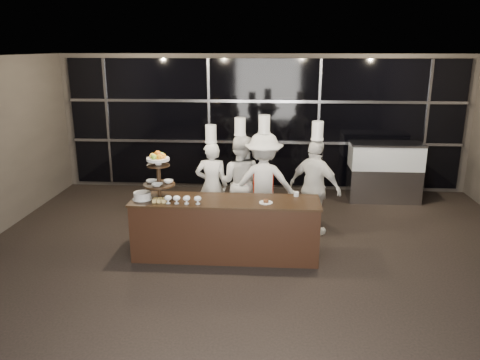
# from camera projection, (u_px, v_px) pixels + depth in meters

# --- Properties ---
(room) EXTENTS (10.00, 10.00, 10.00)m
(room) POSITION_uv_depth(u_px,v_px,m) (255.00, 190.00, 5.57)
(room) COLOR black
(room) RESTS_ON ground
(window_wall) EXTENTS (8.60, 0.10, 2.80)m
(window_wall) POSITION_uv_depth(u_px,v_px,m) (263.00, 124.00, 10.30)
(window_wall) COLOR black
(window_wall) RESTS_ON ground
(buffet_counter) EXTENTS (2.84, 0.74, 0.92)m
(buffet_counter) POSITION_uv_depth(u_px,v_px,m) (226.00, 228.00, 7.15)
(buffet_counter) COLOR black
(buffet_counter) RESTS_ON ground
(display_stand) EXTENTS (0.48, 0.48, 0.74)m
(display_stand) POSITION_uv_depth(u_px,v_px,m) (159.00, 172.00, 6.98)
(display_stand) COLOR black
(display_stand) RESTS_ON buffet_counter
(compotes) EXTENTS (0.55, 0.11, 0.12)m
(compotes) POSITION_uv_depth(u_px,v_px,m) (182.00, 198.00, 6.84)
(compotes) COLOR silver
(compotes) RESTS_ON buffet_counter
(layer_cake) EXTENTS (0.30, 0.30, 0.11)m
(layer_cake) POSITION_uv_depth(u_px,v_px,m) (142.00, 196.00, 7.05)
(layer_cake) COLOR white
(layer_cake) RESTS_ON buffet_counter
(pastry_squares) EXTENTS (0.20, 0.13, 0.05)m
(pastry_squares) POSITION_uv_depth(u_px,v_px,m) (160.00, 200.00, 6.93)
(pastry_squares) COLOR #E4C46F
(pastry_squares) RESTS_ON buffet_counter
(small_plate) EXTENTS (0.20, 0.20, 0.05)m
(small_plate) POSITION_uv_depth(u_px,v_px,m) (266.00, 202.00, 6.89)
(small_plate) COLOR white
(small_plate) RESTS_ON buffet_counter
(chef_cup) EXTENTS (0.08, 0.08, 0.07)m
(chef_cup) POSITION_uv_depth(u_px,v_px,m) (296.00, 194.00, 7.19)
(chef_cup) COLOR white
(chef_cup) RESTS_ON buffet_counter
(display_case) EXTENTS (1.48, 0.64, 1.24)m
(display_case) POSITION_uv_depth(u_px,v_px,m) (385.00, 169.00, 9.75)
(display_case) COLOR #A5A5AA
(display_case) RESTS_ON ground
(chef_a) EXTENTS (0.60, 0.42, 1.86)m
(chef_a) POSITION_uv_depth(u_px,v_px,m) (212.00, 184.00, 8.22)
(chef_a) COLOR white
(chef_a) RESTS_ON ground
(chef_b) EXTENTS (0.91, 0.76, 1.98)m
(chef_b) POSITION_uv_depth(u_px,v_px,m) (240.00, 181.00, 8.25)
(chef_b) COLOR white
(chef_b) RESTS_ON ground
(chef_c) EXTENTS (1.15, 0.68, 2.05)m
(chef_c) POSITION_uv_depth(u_px,v_px,m) (263.00, 183.00, 8.05)
(chef_c) COLOR silver
(chef_c) RESTS_ON ground
(chef_d) EXTENTS (1.03, 0.91, 1.97)m
(chef_d) POSITION_uv_depth(u_px,v_px,m) (315.00, 187.00, 7.90)
(chef_d) COLOR white
(chef_d) RESTS_ON ground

